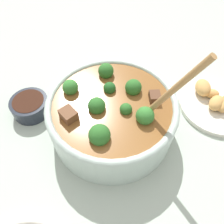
% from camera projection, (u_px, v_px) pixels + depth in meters
% --- Properties ---
extents(ground_plane, '(4.00, 4.00, 0.00)m').
position_uv_depth(ground_plane, '(112.00, 128.00, 0.55)').
color(ground_plane, '#ADBCAD').
extents(stew_bowl, '(0.29, 0.29, 0.27)m').
position_uv_depth(stew_bowl, '(112.00, 114.00, 0.50)').
color(stew_bowl, '#B2C6BC').
rests_on(stew_bowl, ground_plane).
extents(condiment_bowl, '(0.10, 0.10, 0.04)m').
position_uv_depth(condiment_bowl, '(30.00, 105.00, 0.56)').
color(condiment_bowl, '#232833').
rests_on(condiment_bowl, ground_plane).
extents(food_plate, '(0.20, 0.20, 0.05)m').
position_uv_depth(food_plate, '(217.00, 102.00, 0.58)').
color(food_plate, silver).
rests_on(food_plate, ground_plane).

